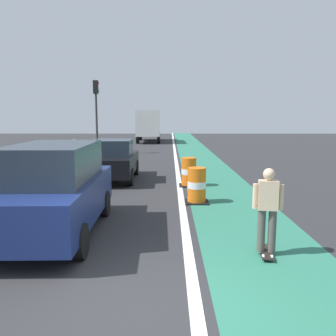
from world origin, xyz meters
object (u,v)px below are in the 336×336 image
traffic_barrel_mid (189,172)px  skateboarder_on_lane (268,209)px  traffic_barrel_front (197,186)px  parked_sedan_second (113,160)px  traffic_light_corner (96,104)px  pedestrian_crossing (75,156)px  delivery_truck_down_block (149,124)px  parked_suv_nearest (55,189)px

traffic_barrel_mid → skateboarder_on_lane: bearing=-80.5°
skateboarder_on_lane → traffic_barrel_front: bearing=103.9°
parked_sedan_second → traffic_barrel_front: (3.22, -3.86, -0.30)m
traffic_barrel_front → traffic_light_corner: traffic_light_corner is taller
pedestrian_crossing → traffic_light_corner: bearing=95.0°
skateboarder_on_lane → parked_sedan_second: 9.05m
traffic_barrel_mid → pedestrian_crossing: 5.74m
skateboarder_on_lane → traffic_light_corner: bearing=111.0°
delivery_truck_down_block → traffic_light_corner: 12.63m
parked_sedan_second → delivery_truck_down_block: delivery_truck_down_block is taller
parked_suv_nearest → parked_sedan_second: size_ratio=1.13×
traffic_barrel_front → traffic_barrel_mid: (-0.10, 2.61, 0.00)m
parked_suv_nearest → traffic_light_corner: (-2.57, 16.93, 2.47)m
skateboarder_on_lane → traffic_barrel_front: size_ratio=1.55×
pedestrian_crossing → traffic_barrel_mid: bearing=-27.5°
pedestrian_crossing → parked_suv_nearest: bearing=-77.6°
traffic_barrel_front → parked_suv_nearest: bearing=-139.3°
pedestrian_crossing → delivery_truck_down_block: bearing=84.2°
skateboarder_on_lane → delivery_truck_down_block: (-4.08, 30.32, 0.94)m
traffic_barrel_mid → traffic_light_corner: 13.16m
traffic_light_corner → parked_sedan_second: bearing=-74.9°
parked_sedan_second → skateboarder_on_lane: bearing=-62.0°
parked_sedan_second → traffic_barrel_mid: bearing=-21.9°
parked_suv_nearest → traffic_light_corner: size_ratio=0.91×
parked_sedan_second → traffic_light_corner: (-2.73, 10.16, 2.67)m
delivery_truck_down_block → traffic_barrel_front: bearing=-83.3°
parked_sedan_second → pedestrian_crossing: size_ratio=2.56×
parked_suv_nearest → parked_sedan_second: bearing=88.6°
parked_suv_nearest → traffic_light_corner: bearing=98.6°
parked_sedan_second → parked_suv_nearest: bearing=-91.4°
skateboarder_on_lane → delivery_truck_down_block: bearing=97.7°
delivery_truck_down_block → traffic_light_corner: (-2.89, -12.18, 1.65)m
traffic_barrel_mid → traffic_light_corner: size_ratio=0.21×
parked_sedan_second → traffic_barrel_mid: size_ratio=3.79×
delivery_truck_down_block → traffic_light_corner: size_ratio=1.50×
traffic_light_corner → pedestrian_crossing: traffic_light_corner is taller
traffic_barrel_front → traffic_light_corner: bearing=113.0°
parked_suv_nearest → pedestrian_crossing: 8.36m
traffic_barrel_mid → traffic_light_corner: traffic_light_corner is taller
parked_sedan_second → pedestrian_crossing: parked_sedan_second is taller
skateboarder_on_lane → pedestrian_crossing: bearing=123.5°
parked_suv_nearest → pedestrian_crossing: (-1.80, 8.17, -0.17)m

